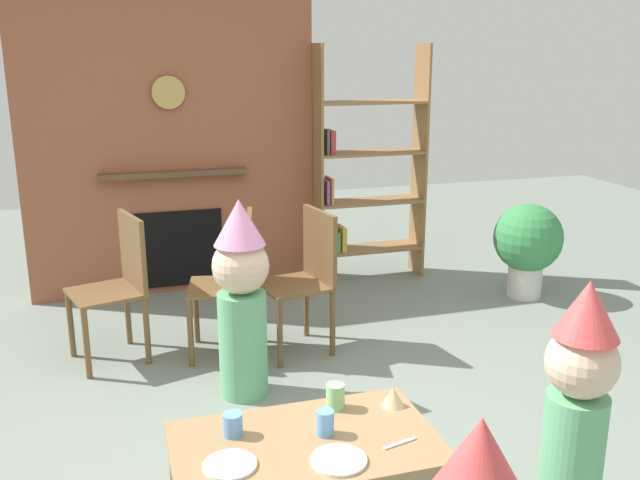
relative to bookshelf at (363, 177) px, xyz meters
The scene contains 17 objects.
ground_plane 2.78m from the bookshelf, 115.01° to the right, with size 12.00×12.00×0.00m, color gray.
brick_fireplace_feature 1.54m from the bookshelf, behind, with size 2.20×0.28×2.40m.
bookshelf is the anchor object (origin of this frame).
coffee_table 3.25m from the bookshelf, 114.11° to the right, with size 1.03×0.61×0.40m.
paper_cup_near_left 3.18m from the bookshelf, 112.85° to the right, with size 0.07×0.07×0.10m, color #669EE0.
paper_cup_near_right 3.24m from the bookshelf, 119.30° to the right, with size 0.08×0.08×0.09m, color #669EE0.
paper_cup_center 2.97m from the bookshelf, 112.47° to the right, with size 0.08×0.08×0.11m, color #8CD18C.
paper_plate_front 3.36m from the bookshelf, 111.68° to the right, with size 0.21×0.21×0.01m, color white.
paper_plate_rear 3.45m from the bookshelf, 118.29° to the right, with size 0.20×0.20×0.01m, color white.
birthday_cake_slice 2.93m from the bookshelf, 107.61° to the right, with size 0.10×0.10×0.08m, color #EAC68C.
table_fork 3.24m from the bookshelf, 107.58° to the right, with size 0.15×0.02×0.01m, color silver.
child_in_pink 3.19m from the bookshelf, 94.70° to the right, with size 0.28×0.28×1.03m.
child_by_the_chairs 2.19m from the bookshelf, 127.59° to the right, with size 0.31×0.31×1.11m.
dining_chair_left 2.23m from the bookshelf, 152.07° to the right, with size 0.50×0.50×0.90m.
dining_chair_middle 1.76m from the bookshelf, 137.01° to the right, with size 0.48×0.48×0.90m.
dining_chair_right 1.53m from the bookshelf, 123.67° to the right, with size 0.47×0.47×0.90m.
potted_plant_tall 1.39m from the bookshelf, 37.21° to the right, with size 0.52×0.52×0.73m.
Camera 1 is at (-0.84, -2.85, 1.87)m, focal length 39.35 mm.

